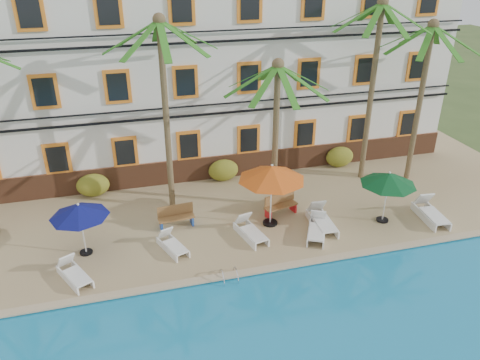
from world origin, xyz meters
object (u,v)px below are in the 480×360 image
object	(u,v)px
palm_c	(276,113)
umbrella_green	(389,179)
lounger_d	(317,229)
bench_left	(176,216)
lounger_b	(172,244)
lounger_f	(430,212)
umbrella_red	(272,173)
palm_d	(374,69)
umbrella_blue	(79,211)
palm_b	(164,91)
lounger_a	(74,273)
pool_ladder	(229,278)
bench_right	(280,204)
palm_e	(423,81)
lounger_e	(322,220)
lounger_c	(250,231)

from	to	relation	value
palm_c	umbrella_green	bearing A→B (deg)	-32.56
lounger_d	bench_left	world-z (taller)	bench_left
lounger_b	lounger_d	world-z (taller)	lounger_d
lounger_f	umbrella_red	bearing A→B (deg)	168.04
palm_c	umbrella_green	world-z (taller)	palm_c
palm_d	umbrella_blue	world-z (taller)	palm_d
palm_b	lounger_a	bearing A→B (deg)	-133.16
palm_c	pool_ladder	xyz separation A→B (m)	(-3.22, -4.62, -4.31)
palm_d	bench_right	distance (m)	7.62
umbrella_green	bench_left	world-z (taller)	umbrella_green
lounger_f	palm_c	bearing A→B (deg)	153.80
lounger_f	palm_e	bearing A→B (deg)	70.46
lounger_b	lounger_e	size ratio (longest dim) A/B	0.84
palm_b	lounger_d	world-z (taller)	palm_b
palm_b	lounger_b	world-z (taller)	palm_b
lounger_a	bench_left	size ratio (longest dim) A/B	1.19
palm_d	lounger_d	xyz separation A→B (m)	(-4.34, -4.38, -5.20)
lounger_a	lounger_d	world-z (taller)	lounger_d
lounger_a	lounger_c	size ratio (longest dim) A/B	0.93
umbrella_blue	lounger_d	xyz separation A→B (m)	(8.99, -1.15, -1.56)
umbrella_green	lounger_c	distance (m)	6.05
palm_b	palm_e	world-z (taller)	palm_b
umbrella_red	bench_right	size ratio (longest dim) A/B	1.76
palm_c	umbrella_red	distance (m)	2.58
lounger_a	pool_ladder	bearing A→B (deg)	-14.34
palm_d	umbrella_blue	bearing A→B (deg)	-166.38
palm_d	lounger_d	distance (m)	8.07
palm_e	lounger_b	bearing A→B (deg)	-165.48
lounger_b	pool_ladder	world-z (taller)	lounger_b
umbrella_blue	lounger_f	bearing A→B (deg)	-5.09
umbrella_green	lounger_b	size ratio (longest dim) A/B	1.33
lounger_d	pool_ladder	size ratio (longest dim) A/B	2.69
umbrella_blue	umbrella_red	distance (m)	7.47
lounger_f	bench_left	size ratio (longest dim) A/B	1.39
lounger_a	lounger_f	distance (m)	14.53
palm_c	umbrella_green	size ratio (longest dim) A/B	2.83
palm_d	palm_e	distance (m)	2.36
umbrella_blue	lounger_e	size ratio (longest dim) A/B	1.05
lounger_f	pool_ladder	world-z (taller)	lounger_f
bench_left	lounger_a	bearing A→B (deg)	-146.71
umbrella_blue	lounger_b	bearing A→B (deg)	-11.46
lounger_d	bench_right	size ratio (longest dim) A/B	1.27
palm_b	bench_left	world-z (taller)	palm_b
lounger_c	palm_d	bearing A→B (deg)	28.59
palm_d	bench_right	world-z (taller)	palm_d
lounger_a	lounger_b	xyz separation A→B (m)	(3.56, 0.91, -0.01)
palm_b	umbrella_green	size ratio (longest dim) A/B	3.57
palm_e	bench_right	world-z (taller)	palm_e
lounger_f	lounger_d	bearing A→B (deg)	178.75
palm_d	lounger_f	xyz separation A→B (m)	(0.85, -4.49, -5.18)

